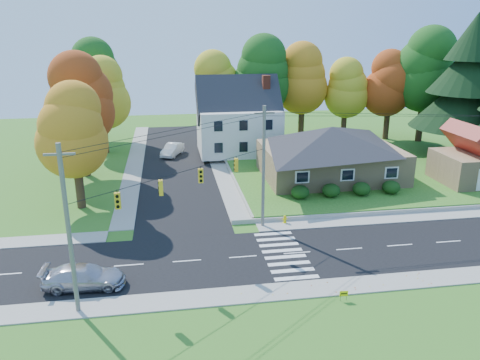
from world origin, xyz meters
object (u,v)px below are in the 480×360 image
Objects in this scene: ranch_house at (331,151)px; fire_hydrant at (285,220)px; silver_sedan at (84,277)px; white_car at (172,150)px.

ranch_house is 13.33m from fire_hydrant.
ranch_house is 19.80× the size of fire_hydrant.
ranch_house is at bearing -47.27° from silver_sedan.
white_car is 25.41m from fire_hydrant.
silver_sedan is 6.91× the size of fire_hydrant.
silver_sedan is (-22.53, -18.51, -2.51)m from ranch_house.
ranch_house is at bearing -16.82° from white_car.
silver_sedan is 16.95m from fire_hydrant.
silver_sedan is at bearing -152.16° from fire_hydrant.
ranch_house is 2.87× the size of silver_sedan.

